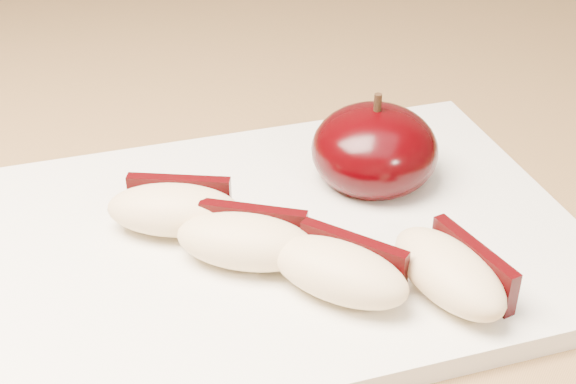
{
  "coord_description": "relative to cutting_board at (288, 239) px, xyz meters",
  "views": [
    {
      "loc": [
        0.0,
        0.01,
        1.17
      ],
      "look_at": [
        -0.01,
        0.37,
        0.94
      ],
      "focal_mm": 50.0,
      "sensor_mm": 36.0,
      "label": 1
    }
  ],
  "objects": [
    {
      "name": "apple_half",
      "position": [
        0.05,
        0.06,
        0.03
      ],
      "size": [
        0.09,
        0.09,
        0.06
      ],
      "rotation": [
        0.0,
        0.0,
        0.18
      ],
      "color": "black",
      "rests_on": "cutting_board"
    },
    {
      "name": "apple_wedge_d",
      "position": [
        0.08,
        -0.05,
        0.02
      ],
      "size": [
        0.07,
        0.08,
        0.03
      ],
      "rotation": [
        0.0,
        0.0,
        -1.01
      ],
      "color": "beige",
      "rests_on": "cutting_board"
    },
    {
      "name": "apple_wedge_b",
      "position": [
        -0.02,
        -0.03,
        0.02
      ],
      "size": [
        0.08,
        0.05,
        0.03
      ],
      "rotation": [
        0.0,
        0.0,
        -0.17
      ],
      "color": "beige",
      "rests_on": "cutting_board"
    },
    {
      "name": "apple_wedge_a",
      "position": [
        -0.06,
        -0.0,
        0.02
      ],
      "size": [
        0.07,
        0.04,
        0.03
      ],
      "rotation": [
        0.0,
        0.0,
        -0.04
      ],
      "color": "beige",
      "rests_on": "cutting_board"
    },
    {
      "name": "apple_wedge_c",
      "position": [
        0.03,
        -0.05,
        0.02
      ],
      "size": [
        0.08,
        0.07,
        0.03
      ],
      "rotation": [
        0.0,
        0.0,
        -0.49
      ],
      "color": "beige",
      "rests_on": "cutting_board"
    },
    {
      "name": "back_cabinet",
      "position": [
        0.01,
        0.83,
        -0.44
      ],
      "size": [
        2.4,
        0.62,
        0.94
      ],
      "color": "silver",
      "rests_on": "ground"
    },
    {
      "name": "cutting_board",
      "position": [
        0.0,
        0.0,
        0.0
      ],
      "size": [
        0.37,
        0.32,
        0.01
      ],
      "primitive_type": "cube",
      "rotation": [
        0.0,
        0.0,
        0.35
      ],
      "color": "silver",
      "rests_on": "island_counter"
    }
  ]
}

